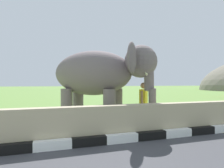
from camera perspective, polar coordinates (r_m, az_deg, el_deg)
name	(u,v)px	position (r m, az deg, el deg)	size (l,w,h in m)	color
barrier_parapet	(91,124)	(5.44, -6.35, -11.74)	(28.00, 0.36, 1.00)	tan
elephant	(101,74)	(7.31, -3.24, 2.85)	(3.94, 3.65, 2.98)	slate
person_handler	(143,102)	(7.50, 9.29, -5.15)	(0.50, 0.56, 1.66)	navy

